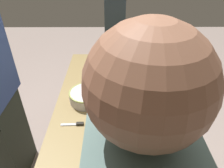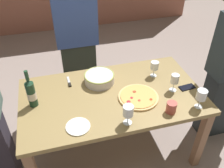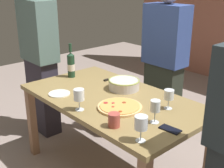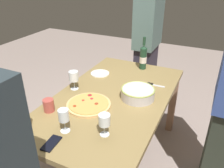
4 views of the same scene
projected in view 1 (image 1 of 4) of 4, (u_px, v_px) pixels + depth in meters
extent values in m
plane|color=gray|center=(112.00, 153.00, 2.18)|extent=(8.00, 8.00, 0.00)
cube|color=olive|center=(112.00, 97.00, 1.77)|extent=(1.60, 0.90, 0.04)
cube|color=#956C4F|center=(143.00, 85.00, 2.60)|extent=(0.07, 0.07, 0.71)
cube|color=#956C4F|center=(80.00, 85.00, 2.60)|extent=(0.07, 0.07, 0.71)
cylinder|color=#E3B473|center=(123.00, 81.00, 1.93)|extent=(0.35, 0.35, 0.02)
cylinder|color=#DFA04F|center=(123.00, 80.00, 1.92)|extent=(0.32, 0.32, 0.01)
cylinder|color=#AF3928|center=(130.00, 81.00, 1.91)|extent=(0.02, 0.02, 0.00)
cylinder|color=#A43717|center=(131.00, 75.00, 1.99)|extent=(0.03, 0.03, 0.00)
cylinder|color=#A42629|center=(130.00, 86.00, 1.83)|extent=(0.03, 0.03, 0.00)
cylinder|color=#9B3B1E|center=(117.00, 81.00, 1.91)|extent=(0.03, 0.03, 0.00)
cylinder|color=#B2272F|center=(125.00, 84.00, 1.87)|extent=(0.02, 0.02, 0.00)
cylinder|color=silver|center=(87.00, 96.00, 1.68)|extent=(0.28, 0.28, 0.09)
torus|color=#A1B056|center=(86.00, 92.00, 1.66)|extent=(0.28, 0.28, 0.01)
cylinder|color=#1D3D28|center=(105.00, 152.00, 1.14)|extent=(0.07, 0.07, 0.23)
cone|color=#1D3D28|center=(104.00, 136.00, 1.07)|extent=(0.07, 0.07, 0.03)
cylinder|color=#1D3D28|center=(104.00, 128.00, 1.04)|extent=(0.03, 0.03, 0.09)
cylinder|color=silver|center=(105.00, 153.00, 1.15)|extent=(0.07, 0.07, 0.07)
cylinder|color=white|center=(154.00, 93.00, 1.78)|extent=(0.07, 0.07, 0.00)
cylinder|color=white|center=(154.00, 89.00, 1.76)|extent=(0.01, 0.01, 0.08)
cylinder|color=white|center=(155.00, 81.00, 1.71)|extent=(0.08, 0.08, 0.09)
cylinder|color=maroon|center=(155.00, 84.00, 1.73)|extent=(0.07, 0.07, 0.04)
cylinder|color=white|center=(96.00, 68.00, 2.15)|extent=(0.06, 0.06, 0.00)
cylinder|color=white|center=(95.00, 65.00, 2.12)|extent=(0.01, 0.01, 0.08)
cylinder|color=white|center=(95.00, 58.00, 2.08)|extent=(0.08, 0.08, 0.08)
cylinder|color=maroon|center=(95.00, 60.00, 2.09)|extent=(0.07, 0.07, 0.04)
cylinder|color=white|center=(143.00, 60.00, 2.30)|extent=(0.07, 0.07, 0.00)
cylinder|color=white|center=(143.00, 56.00, 2.28)|extent=(0.01, 0.01, 0.08)
cylinder|color=white|center=(144.00, 49.00, 2.23)|extent=(0.08, 0.08, 0.09)
cylinder|color=white|center=(120.00, 64.00, 2.21)|extent=(0.07, 0.07, 0.00)
cylinder|color=white|center=(120.00, 61.00, 2.19)|extent=(0.01, 0.01, 0.08)
cylinder|color=white|center=(120.00, 54.00, 2.14)|extent=(0.07, 0.07, 0.08)
cylinder|color=maroon|center=(120.00, 56.00, 2.16)|extent=(0.06, 0.06, 0.02)
cylinder|color=#B44A41|center=(146.00, 67.00, 2.07)|extent=(0.08, 0.08, 0.10)
cylinder|color=white|center=(155.00, 125.00, 1.47)|extent=(0.19, 0.19, 0.01)
cube|color=black|center=(120.00, 58.00, 2.33)|extent=(0.15, 0.08, 0.01)
cube|color=silver|center=(69.00, 125.00, 1.47)|extent=(0.02, 0.12, 0.01)
cube|color=black|center=(80.00, 124.00, 1.47)|extent=(0.03, 0.05, 0.02)
cube|color=#2A3026|center=(9.00, 138.00, 1.81)|extent=(0.39, 0.20, 0.83)
sphere|color=#905F46|center=(149.00, 85.00, 0.36)|extent=(0.23, 0.23, 0.23)
cube|color=#242B2E|center=(114.00, 65.00, 2.94)|extent=(0.38, 0.20, 0.79)
cube|color=#273137|center=(115.00, 15.00, 2.55)|extent=(0.45, 0.24, 0.59)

